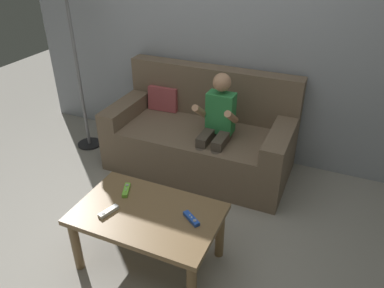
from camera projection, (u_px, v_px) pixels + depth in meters
ground_plane at (139, 259)px, 2.55m from camera, size 8.30×8.30×0.00m
wall_back at (226, 23)px, 3.23m from camera, size 4.15×0.05×2.50m
couch at (201, 136)px, 3.43m from camera, size 1.64×0.80×0.89m
person_seated_on_couch at (217, 125)px, 3.08m from camera, size 0.33×0.40×0.97m
coffee_table at (148, 220)px, 2.36m from camera, size 0.92×0.58×0.43m
game_remote_white_near_edge at (108, 211)px, 2.31m from camera, size 0.08×0.14×0.03m
game_remote_blue_center at (191, 219)px, 2.25m from camera, size 0.14×0.11×0.03m
game_remote_lime_far_corner at (126, 190)px, 2.50m from camera, size 0.09×0.14×0.03m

